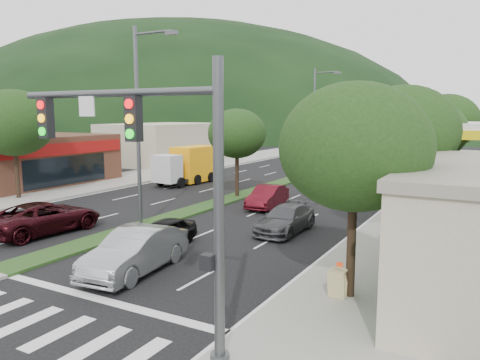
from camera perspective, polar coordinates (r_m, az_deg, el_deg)
The scene contains 28 objects.
sidewalk_right at distance 35.55m, azimuth 23.41°, elevation -1.82°, with size 5.00×90.00×0.15m, color gray.
sidewalk_left at distance 45.65m, azimuth -10.29°, elevation 0.80°, with size 6.00×90.00×0.15m, color gray.
median at distance 41.50m, azimuth 6.45°, elevation 0.13°, with size 1.60×56.00×0.12m, color #1E3613.
traffic_signal at distance 10.86m, azimuth -9.80°, elevation 1.77°, with size 6.12×0.40×7.00m.
shop_left at distance 42.56m, azimuth -24.73°, elevation 2.27°, with size 10.15×12.00×4.00m.
bldg_left_far at distance 56.16m, azimuth -9.25°, elevation 4.47°, with size 9.00×14.00×4.60m, color #BAB294.
hill_far at distance 153.62m, azimuth -9.51°, elevation 5.89°, with size 176.00×132.00×82.00m, color black.
tree_r_a at distance 14.47m, azimuth 13.81°, elevation 3.93°, with size 4.60×4.60×6.63m.
tree_r_b at distance 22.27m, azimuth 19.36°, elevation 5.67°, with size 4.80×4.80×6.94m.
tree_r_c at distance 30.19m, azimuth 21.97°, elevation 5.53°, with size 4.40×4.40×6.48m.
tree_r_d at distance 40.11m, azimuth 23.86°, elevation 6.55°, with size 5.00×5.00×7.17m.
tree_r_e at distance 50.08m, azimuth 24.94°, elevation 6.35°, with size 4.60×4.60×6.71m.
tree_med_near at distance 32.13m, azimuth -0.38°, elevation 5.67°, with size 4.00×4.00×6.02m.
tree_med_far at distance 56.20m, azimuth 12.91°, elevation 7.13°, with size 4.80×4.80×6.94m.
tree_l_a at distance 34.63m, azimuth -25.88°, elevation 6.29°, with size 5.20×5.20×7.25m.
streetlight_near at distance 23.77m, azimuth -12.01°, elevation 7.40°, with size 2.60×0.25×10.00m.
streetlight_mid at distance 45.68m, azimuth 9.25°, elevation 7.76°, with size 2.60×0.25×10.00m.
sedan_silver at distance 17.76m, azimuth -12.62°, elevation -8.45°, with size 1.72×4.93×1.62m, color #9B9EA3.
suv_maroon at distance 24.84m, azimuth -22.71°, elevation -4.22°, with size 2.57×5.57×1.55m, color black.
car_queue_a at distance 20.86m, azimuth -9.28°, elevation -6.41°, with size 1.46×3.62×1.24m, color black.
car_queue_b at distance 23.22m, azimuth 5.59°, elevation -4.76°, with size 1.83×4.49×1.30m, color #424247.
car_queue_c at distance 29.06m, azimuth 3.37°, elevation -2.03°, with size 1.46×4.18×1.38m, color #540E17.
car_queue_d at distance 36.03m, azimuth 17.32°, elevation -0.28°, with size 2.55×5.54×1.54m, color black.
car_queue_e at distance 44.68m, azimuth 11.90°, elevation 1.36°, with size 1.56×3.89×1.32m, color #434347.
car_queue_f at distance 54.65m, azimuth 17.73°, elevation 2.36°, with size 1.86×4.57×1.33m, color black.
box_truck at distance 39.18m, azimuth -6.24°, elevation 1.69°, with size 2.76×6.31×3.04m.
motorhome at distance 48.40m, azimuth 20.66°, elevation 2.84°, with size 3.43×8.86×3.32m.
a_frame_sign at distance 15.11m, azimuth 11.81°, elevation -11.94°, with size 0.55×0.62×1.20m.
Camera 1 is at (15.82, -9.92, 5.83)m, focal length 35.00 mm.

